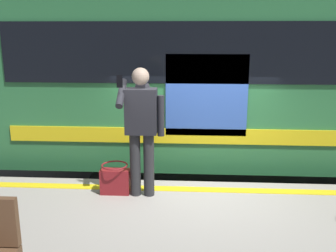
# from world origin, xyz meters

# --- Properties ---
(ground_plane) EXTENTS (23.55, 23.55, 0.00)m
(ground_plane) POSITION_xyz_m (0.00, 0.00, 0.00)
(ground_plane) COLOR #3D3D3F
(safety_line) EXTENTS (12.43, 0.16, 0.01)m
(safety_line) POSITION_xyz_m (0.00, 0.30, 1.03)
(safety_line) COLOR yellow
(safety_line) RESTS_ON platform
(track_rail_near) EXTENTS (16.49, 0.08, 0.16)m
(track_rail_near) POSITION_xyz_m (0.00, -1.13, 0.08)
(track_rail_near) COLOR slate
(track_rail_near) RESTS_ON ground
(track_rail_far) EXTENTS (16.49, 0.08, 0.16)m
(track_rail_far) POSITION_xyz_m (0.00, -2.57, 0.08)
(track_rail_far) COLOR slate
(track_rail_far) RESTS_ON ground
(train_carriage) EXTENTS (10.27, 2.76, 3.83)m
(train_carriage) POSITION_xyz_m (-2.00, -1.84, 2.45)
(train_carriage) COLOR #2D723F
(train_carriage) RESTS_ON ground
(passenger) EXTENTS (0.57, 0.55, 1.69)m
(passenger) POSITION_xyz_m (0.66, 0.50, 2.03)
(passenger) COLOR #262628
(passenger) RESTS_ON platform
(handbag) EXTENTS (0.39, 0.35, 0.41)m
(handbag) POSITION_xyz_m (1.03, 0.49, 1.22)
(handbag) COLOR maroon
(handbag) RESTS_ON platform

